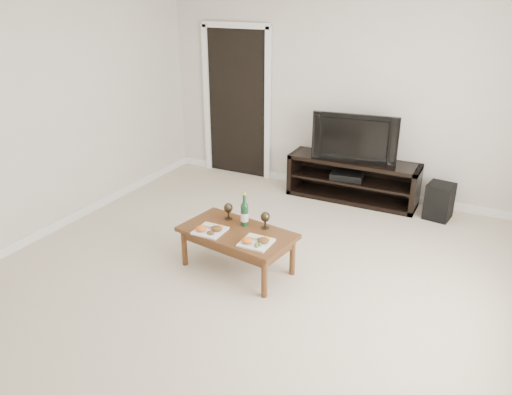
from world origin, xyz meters
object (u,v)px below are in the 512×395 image
object	(u,v)px
media_console	(352,180)
subwoofer	(439,201)
coffee_table	(237,250)
television	(356,136)

from	to	relation	value
media_console	subwoofer	distance (m)	1.09
media_console	subwoofer	world-z (taller)	media_console
media_console	coffee_table	bearing A→B (deg)	-102.48
television	coffee_table	world-z (taller)	television
television	subwoofer	size ratio (longest dim) A/B	2.42
subwoofer	coffee_table	bearing A→B (deg)	-118.36
media_console	subwoofer	xyz separation A→B (m)	(1.09, -0.08, -0.06)
media_console	television	size ratio (longest dim) A/B	1.57
television	media_console	bearing A→B (deg)	-6.93
subwoofer	coffee_table	distance (m)	2.63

